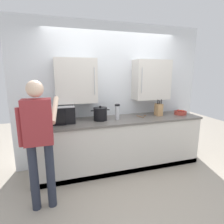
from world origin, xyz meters
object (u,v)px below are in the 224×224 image
microwave_oven (56,115)px  stock_pot (100,114)px  knife_block (159,109)px  wooden_spoon (143,116)px  fruit_bowl (180,112)px  thermos_flask (117,112)px  person_figure (39,135)px

microwave_oven → stock_pot: size_ratio=1.59×
knife_block → wooden_spoon: (-0.34, 0.01, -0.11)m
microwave_oven → knife_block: 1.92m
knife_block → stock_pot: knife_block is taller
fruit_bowl → stock_pot: size_ratio=0.71×
wooden_spoon → thermos_flask: 0.56m
microwave_oven → fruit_bowl: size_ratio=2.23×
knife_block → fruit_bowl: knife_block is taller
thermos_flask → stock_pot: size_ratio=0.83×
microwave_oven → person_figure: 0.81m
knife_block → fruit_bowl: size_ratio=1.33×
wooden_spoon → thermos_flask: bearing=-173.8°
microwave_oven → thermos_flask: 1.05m
knife_block → wooden_spoon: knife_block is taller
microwave_oven → fruit_bowl: microwave_oven is taller
fruit_bowl → person_figure: 2.71m
wooden_spoon → thermos_flask: (-0.54, -0.06, 0.13)m
knife_block → thermos_flask: bearing=-176.7°
microwave_oven → fruit_bowl: (2.39, -0.06, -0.10)m
thermos_flask → wooden_spoon: bearing=6.2°
microwave_oven → knife_block: size_ratio=1.68×
wooden_spoon → knife_block: bearing=-1.4°
microwave_oven → thermos_flask: size_ratio=1.92×
microwave_oven → knife_block: knife_block is taller
microwave_oven → thermos_flask: bearing=-3.0°
microwave_oven → stock_pot: bearing=-1.7°
microwave_oven → wooden_spoon: size_ratio=2.72×
knife_block → person_figure: bearing=-160.2°
person_figure → microwave_oven: bearing=74.0°
fruit_bowl → person_figure: bearing=-164.7°
wooden_spoon → person_figure: size_ratio=0.12×
knife_block → stock_pot: bearing=-179.1°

